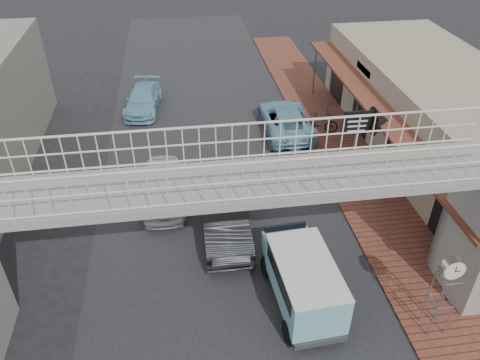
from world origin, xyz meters
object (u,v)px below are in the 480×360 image
object	(u,v)px
dark_sedan	(224,215)
motorcycle_near	(336,175)
angkot_curb	(286,120)
street_clock	(451,272)
white_hatchback	(163,188)
motorcycle_far	(320,123)
angkot_far	(143,99)
angkot_van	(303,276)
arrow_sign	(378,122)

from	to	relation	value
dark_sedan	motorcycle_near	size ratio (longest dim) A/B	3.08
angkot_curb	street_clock	distance (m)	13.31
angkot_curb	street_clock	size ratio (longest dim) A/B	1.76
white_hatchback	angkot_curb	size ratio (longest dim) A/B	0.83
dark_sedan	motorcycle_far	size ratio (longest dim) A/B	2.65
angkot_far	motorcycle_near	size ratio (longest dim) A/B	2.76
dark_sedan	street_clock	world-z (taller)	street_clock
angkot_curb	motorcycle_near	distance (m)	5.24
angkot_van	arrow_sign	bearing A→B (deg)	50.48
motorcycle_far	street_clock	distance (m)	12.69
dark_sedan	angkot_far	xyz separation A→B (m)	(-3.36, 11.35, -0.17)
white_hatchback	arrow_sign	world-z (taller)	arrow_sign
street_clock	arrow_sign	xyz separation A→B (m)	(1.06, 8.19, 0.39)
dark_sedan	angkot_curb	distance (m)	8.65
white_hatchback	dark_sedan	xyz separation A→B (m)	(2.29, -2.29, 0.09)
angkot_curb	motorcycle_near	bearing A→B (deg)	103.22
angkot_curb	angkot_far	world-z (taller)	angkot_curb
motorcycle_far	angkot_far	bearing A→B (deg)	80.81
white_hatchback	angkot_curb	distance (m)	8.34
angkot_curb	motorcycle_far	distance (m)	1.80
white_hatchback	angkot_curb	bearing A→B (deg)	39.58
arrow_sign	angkot_curb	bearing A→B (deg)	120.87
angkot_curb	street_clock	bearing A→B (deg)	98.34
angkot_far	angkot_van	bearing A→B (deg)	-63.06
white_hatchback	angkot_curb	xyz separation A→B (m)	(6.45, 5.30, -0.01)
motorcycle_near	angkot_van	bearing A→B (deg)	177.54
angkot_van	street_clock	world-z (taller)	street_clock
street_clock	arrow_sign	size ratio (longest dim) A/B	0.84
dark_sedan	arrow_sign	size ratio (longest dim) A/B	1.41
dark_sedan	angkot_far	size ratio (longest dim) A/B	1.11
motorcycle_far	street_clock	size ratio (longest dim) A/B	0.64
white_hatchback	street_clock	xyz separation A→B (m)	(8.11, -7.78, 1.79)
motorcycle_near	street_clock	size ratio (longest dim) A/B	0.55
street_clock	motorcycle_far	bearing A→B (deg)	90.44
white_hatchback	motorcycle_near	xyz separation A→B (m)	(7.55, 0.18, -0.20)
angkot_curb	arrow_sign	bearing A→B (deg)	120.21
dark_sedan	angkot_van	xyz separation A→B (m)	(2.06, -3.90, 0.42)
white_hatchback	street_clock	size ratio (longest dim) A/B	1.46
white_hatchback	street_clock	world-z (taller)	street_clock
street_clock	motorcycle_near	bearing A→B (deg)	94.77
dark_sedan	motorcycle_far	distance (m)	9.19
angkot_van	motorcycle_near	world-z (taller)	angkot_van
angkot_van	street_clock	size ratio (longest dim) A/B	1.39
angkot_far	angkot_curb	bearing A→B (deg)	-19.23
arrow_sign	street_clock	bearing A→B (deg)	-95.62
motorcycle_near	dark_sedan	bearing A→B (deg)	139.38
dark_sedan	arrow_sign	xyz separation A→B (m)	(6.89, 2.69, 2.10)
white_hatchback	motorcycle_far	size ratio (longest dim) A/B	2.29
white_hatchback	motorcycle_near	size ratio (longest dim) A/B	2.66
angkot_curb	arrow_sign	xyz separation A→B (m)	(2.73, -4.89, 2.19)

